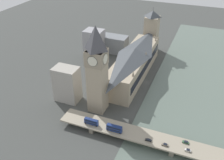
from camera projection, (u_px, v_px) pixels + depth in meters
ground_plane at (146, 82)px, 240.59m from camera, size 600.00×600.00×0.00m
river_water at (188, 90)px, 228.10m from camera, size 66.46×360.00×0.30m
parliament_hall at (134, 62)px, 243.96m from camera, size 24.22×104.56×29.28m
clock_tower at (97, 69)px, 185.54m from camera, size 14.29×14.29×71.19m
victoria_tower at (151, 31)px, 289.40m from camera, size 15.14×15.14×52.08m
road_bridge at (173, 145)px, 164.98m from camera, size 164.93×15.02×5.83m
double_decker_bus_lead at (114, 128)px, 173.03m from camera, size 11.29×2.65×5.09m
double_decker_bus_mid at (91, 121)px, 179.17m from camera, size 10.62×2.50×4.72m
car_northbound_lead at (149, 140)px, 166.25m from camera, size 4.41×1.74×1.39m
car_northbound_mid at (165, 145)px, 162.75m from camera, size 4.35×1.77×1.47m
car_southbound_mid at (186, 142)px, 164.65m from camera, size 4.31×1.90×1.43m
car_southbound_tail at (188, 150)px, 158.71m from camera, size 4.01×1.83×1.50m
city_block_west at (115, 44)px, 293.76m from camera, size 29.39×17.28×19.39m
city_block_center at (94, 42)px, 285.74m from camera, size 20.81×17.68×29.14m
city_block_east at (67, 84)px, 208.84m from camera, size 20.43×14.04×30.60m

